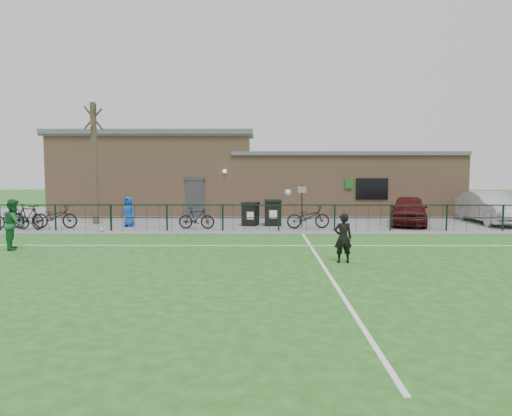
{
  "coord_description": "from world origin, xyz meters",
  "views": [
    {
      "loc": [
        0.09,
        -14.14,
        2.97
      ],
      "look_at": [
        0.0,
        5.0,
        1.3
      ],
      "focal_mm": 35.0,
      "sensor_mm": 36.0,
      "label": 1
    }
  ],
  "objects_px": {
    "bicycle_a": "(11,219)",
    "ball_ground": "(101,230)",
    "wheelie_bin_right": "(273,213)",
    "spectator_child": "(129,212)",
    "car_maroon": "(409,210)",
    "wheelie_bin_left": "(250,215)",
    "bicycle_c": "(55,217)",
    "bicycle_e": "(308,217)",
    "outfield_player": "(14,224)",
    "car_silver": "(490,207)",
    "bicycle_b": "(28,217)",
    "bicycle_d": "(197,218)",
    "sign_post": "(302,205)",
    "bare_tree": "(94,164)"
  },
  "relations": [
    {
      "from": "bicycle_a",
      "to": "bicycle_b",
      "type": "relative_size",
      "value": 0.93
    },
    {
      "from": "wheelie_bin_right",
      "to": "bicycle_b",
      "type": "xyz_separation_m",
      "value": [
        -11.23,
        -1.59,
        0.01
      ]
    },
    {
      "from": "bare_tree",
      "to": "bicycle_a",
      "type": "distance_m",
      "value": 4.57
    },
    {
      "from": "bicycle_d",
      "to": "bicycle_e",
      "type": "bearing_deg",
      "value": -84.75
    },
    {
      "from": "bicycle_d",
      "to": "outfield_player",
      "type": "bearing_deg",
      "value": 136.37
    },
    {
      "from": "sign_post",
      "to": "outfield_player",
      "type": "height_order",
      "value": "sign_post"
    },
    {
      "from": "bicycle_a",
      "to": "spectator_child",
      "type": "bearing_deg",
      "value": -72.77
    },
    {
      "from": "wheelie_bin_right",
      "to": "ball_ground",
      "type": "distance_m",
      "value": 8.01
    },
    {
      "from": "bicycle_b",
      "to": "bicycle_a",
      "type": "bearing_deg",
      "value": 108.14
    },
    {
      "from": "ball_ground",
      "to": "spectator_child",
      "type": "bearing_deg",
      "value": 67.18
    },
    {
      "from": "wheelie_bin_right",
      "to": "bicycle_b",
      "type": "relative_size",
      "value": 0.59
    },
    {
      "from": "sign_post",
      "to": "wheelie_bin_left",
      "type": "bearing_deg",
      "value": 172.34
    },
    {
      "from": "spectator_child",
      "to": "car_silver",
      "type": "bearing_deg",
      "value": 27.39
    },
    {
      "from": "wheelie_bin_left",
      "to": "outfield_player",
      "type": "xyz_separation_m",
      "value": [
        -8.2,
        -6.72,
        0.35
      ]
    },
    {
      "from": "bicycle_a",
      "to": "outfield_player",
      "type": "bearing_deg",
      "value": -145.21
    },
    {
      "from": "car_maroon",
      "to": "outfield_player",
      "type": "relative_size",
      "value": 2.38
    },
    {
      "from": "bicycle_c",
      "to": "wheelie_bin_right",
      "type": "bearing_deg",
      "value": -83.5
    },
    {
      "from": "bicycle_c",
      "to": "ball_ground",
      "type": "height_order",
      "value": "bicycle_c"
    },
    {
      "from": "bicycle_e",
      "to": "ball_ground",
      "type": "relative_size",
      "value": 10.26
    },
    {
      "from": "spectator_child",
      "to": "car_maroon",
      "type": "bearing_deg",
      "value": 26.38
    },
    {
      "from": "bicycle_a",
      "to": "bicycle_b",
      "type": "height_order",
      "value": "bicycle_b"
    },
    {
      "from": "wheelie_bin_left",
      "to": "spectator_child",
      "type": "height_order",
      "value": "spectator_child"
    },
    {
      "from": "wheelie_bin_right",
      "to": "car_maroon",
      "type": "bearing_deg",
      "value": 1.19
    },
    {
      "from": "wheelie_bin_right",
      "to": "spectator_child",
      "type": "bearing_deg",
      "value": -175.9
    },
    {
      "from": "wheelie_bin_left",
      "to": "bicycle_e",
      "type": "relative_size",
      "value": 0.52
    },
    {
      "from": "bicycle_e",
      "to": "outfield_player",
      "type": "distance_m",
      "value": 12.26
    },
    {
      "from": "bicycle_b",
      "to": "outfield_player",
      "type": "height_order",
      "value": "outfield_player"
    },
    {
      "from": "bicycle_b",
      "to": "car_silver",
      "type": "bearing_deg",
      "value": -60.22
    },
    {
      "from": "wheelie_bin_left",
      "to": "wheelie_bin_right",
      "type": "height_order",
      "value": "wheelie_bin_right"
    },
    {
      "from": "wheelie_bin_right",
      "to": "bicycle_b",
      "type": "distance_m",
      "value": 11.34
    },
    {
      "from": "car_silver",
      "to": "bicycle_e",
      "type": "height_order",
      "value": "car_silver"
    },
    {
      "from": "car_silver",
      "to": "bicycle_c",
      "type": "height_order",
      "value": "car_silver"
    },
    {
      "from": "wheelie_bin_right",
      "to": "car_maroon",
      "type": "distance_m",
      "value": 6.69
    },
    {
      "from": "bicycle_c",
      "to": "spectator_child",
      "type": "relative_size",
      "value": 1.43
    },
    {
      "from": "bicycle_a",
      "to": "ball_ground",
      "type": "xyz_separation_m",
      "value": [
        4.42,
        -0.88,
        -0.39
      ]
    },
    {
      "from": "bicycle_e",
      "to": "ball_ground",
      "type": "xyz_separation_m",
      "value": [
        -9.23,
        -1.21,
        -0.45
      ]
    },
    {
      "from": "bicycle_a",
      "to": "ball_ground",
      "type": "distance_m",
      "value": 4.52
    },
    {
      "from": "bare_tree",
      "to": "sign_post",
      "type": "height_order",
      "value": "bare_tree"
    },
    {
      "from": "car_silver",
      "to": "bicycle_e",
      "type": "bearing_deg",
      "value": -169.55
    },
    {
      "from": "outfield_player",
      "to": "wheelie_bin_left",
      "type": "bearing_deg",
      "value": -70.93
    },
    {
      "from": "sign_post",
      "to": "ball_ground",
      "type": "distance_m",
      "value": 9.27
    },
    {
      "from": "bicycle_b",
      "to": "wheelie_bin_left",
      "type": "bearing_deg",
      "value": -57.95
    },
    {
      "from": "bare_tree",
      "to": "car_maroon",
      "type": "bearing_deg",
      "value": -0.94
    },
    {
      "from": "bicycle_d",
      "to": "wheelie_bin_right",
      "type": "bearing_deg",
      "value": -65.74
    },
    {
      "from": "bicycle_b",
      "to": "outfield_player",
      "type": "bearing_deg",
      "value": -136.03
    },
    {
      "from": "car_silver",
      "to": "bicycle_c",
      "type": "relative_size",
      "value": 2.36
    },
    {
      "from": "car_maroon",
      "to": "car_silver",
      "type": "xyz_separation_m",
      "value": [
        4.26,
        0.58,
        0.08
      ]
    },
    {
      "from": "bare_tree",
      "to": "wheelie_bin_right",
      "type": "xyz_separation_m",
      "value": [
        8.8,
        -0.5,
        -2.4
      ]
    },
    {
      "from": "bicycle_c",
      "to": "wheelie_bin_left",
      "type": "bearing_deg",
      "value": -83.17
    },
    {
      "from": "wheelie_bin_left",
      "to": "bicycle_d",
      "type": "xyz_separation_m",
      "value": [
        -2.46,
        -1.3,
        -0.02
      ]
    }
  ]
}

